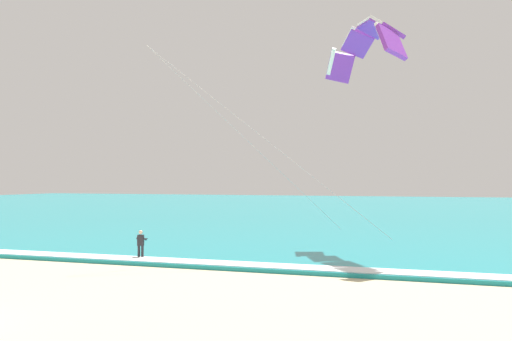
{
  "coord_description": "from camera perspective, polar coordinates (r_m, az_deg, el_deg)",
  "views": [
    {
      "loc": [
        15.76,
        -12.73,
        4.47
      ],
      "look_at": [
        5.48,
        17.24,
        4.96
      ],
      "focal_mm": 40.23,
      "sensor_mm": 36.0,
      "label": 1
    }
  ],
  "objects": [
    {
      "name": "kite_primary",
      "position": [
        36.26,
        11.04,
        12.43
      ],
      "size": [
        13.83,
        10.63,
        12.97
      ],
      "color": "purple"
    },
    {
      "name": "surfboard",
      "position": [
        32.27,
        -11.4,
        -8.78
      ],
      "size": [
        0.72,
        1.46,
        0.09
      ],
      "color": "#E04C38",
      "rests_on": "ground"
    },
    {
      "name": "kitesurfer",
      "position": [
        32.17,
        -11.39,
        -7.16
      ],
      "size": [
        0.59,
        0.59,
        1.69
      ],
      "color": "#232328",
      "rests_on": "ground"
    },
    {
      "name": "surf_foam",
      "position": [
        31.53,
        -11.39,
        -8.61
      ],
      "size": [
        200.0,
        1.61,
        0.04
      ],
      "primitive_type": "cube",
      "color": "white",
      "rests_on": "sea"
    },
    {
      "name": "sea",
      "position": [
        87.52,
        8.55,
        -3.73
      ],
      "size": [
        200.0,
        120.0,
        0.2
      ],
      "primitive_type": "cube",
      "color": "teal",
      "rests_on": "ground"
    }
  ]
}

